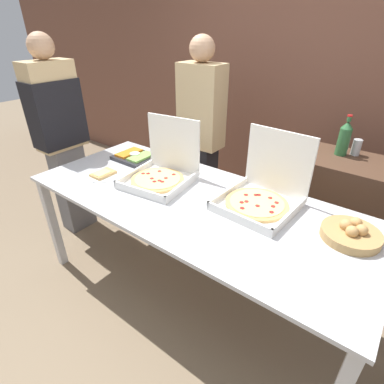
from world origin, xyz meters
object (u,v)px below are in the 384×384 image
at_px(person_server_vest, 59,131).
at_px(soda_can_silver, 356,147).
at_px(paper_plate_front_right, 103,174).
at_px(veggie_tray, 135,157).
at_px(bread_basket, 351,233).
at_px(pizza_box_far_left, 162,171).
at_px(pizza_box_near_left, 262,193).
at_px(soda_bottle, 344,138).
at_px(person_guest_plaid, 201,137).

bearing_deg(person_server_vest, soda_can_silver, 117.04).
distance_m(paper_plate_front_right, veggie_tray, 0.37).
distance_m(paper_plate_front_right, soda_can_silver, 1.95).
bearing_deg(soda_can_silver, bread_basket, -77.56).
bearing_deg(soda_can_silver, pizza_box_far_left, -135.08).
height_order(pizza_box_near_left, soda_bottle, pizza_box_near_left).
xyz_separation_m(person_guest_plaid, person_server_vest, (-0.97, -0.82, 0.08)).
distance_m(pizza_box_far_left, paper_plate_front_right, 0.47).
bearing_deg(soda_bottle, pizza_box_near_left, -105.69).
distance_m(veggie_tray, person_guest_plaid, 0.65).
distance_m(pizza_box_near_left, bread_basket, 0.54).
xyz_separation_m(soda_bottle, person_guest_plaid, (-1.16, -0.25, -0.17)).
xyz_separation_m(veggie_tray, person_guest_plaid, (0.26, 0.59, 0.07)).
relative_size(paper_plate_front_right, person_server_vest, 0.14).
bearing_deg(soda_bottle, pizza_box_far_left, -134.28).
height_order(pizza_box_near_left, veggie_tray, pizza_box_near_left).
xyz_separation_m(bread_basket, person_server_vest, (-2.43, -0.19, 0.14)).
height_order(soda_bottle, person_guest_plaid, person_guest_plaid).
height_order(pizza_box_far_left, person_guest_plaid, person_guest_plaid).
distance_m(bread_basket, person_server_vest, 2.44).
relative_size(pizza_box_near_left, paper_plate_front_right, 1.95).
bearing_deg(soda_bottle, bread_basket, -71.33).
distance_m(pizza_box_near_left, person_server_vest, 1.90).
bearing_deg(paper_plate_front_right, pizza_box_near_left, 17.16).
relative_size(bread_basket, soda_can_silver, 2.47).
height_order(soda_bottle, soda_can_silver, soda_bottle).
bearing_deg(person_guest_plaid, paper_plate_front_right, 76.98).
bearing_deg(paper_plate_front_right, pizza_box_far_left, 27.46).
xyz_separation_m(pizza_box_far_left, person_guest_plaid, (-0.19, 0.75, 0.01)).
distance_m(pizza_box_far_left, soda_bottle, 1.40).
relative_size(pizza_box_far_left, bread_basket, 1.65).
height_order(soda_bottle, person_server_vest, person_server_vest).
relative_size(veggie_tray, soda_bottle, 1.06).
xyz_separation_m(pizza_box_near_left, person_guest_plaid, (-0.92, 0.61, 0.01)).
bearing_deg(veggie_tray, person_guest_plaid, 66.15).
bearing_deg(soda_can_silver, paper_plate_front_right, -139.18).
xyz_separation_m(paper_plate_front_right, person_guest_plaid, (0.22, 0.96, 0.08)).
relative_size(veggie_tray, person_server_vest, 0.18).
height_order(paper_plate_front_right, person_server_vest, person_server_vest).
height_order(paper_plate_front_right, person_guest_plaid, person_guest_plaid).
bearing_deg(pizza_box_near_left, person_guest_plaid, 149.77).
bearing_deg(bread_basket, pizza_box_far_left, -175.05).
relative_size(pizza_box_far_left, soda_bottle, 1.63).
bearing_deg(pizza_box_near_left, paper_plate_front_right, -159.53).
relative_size(pizza_box_near_left, soda_bottle, 1.58).
relative_size(pizza_box_far_left, paper_plate_front_right, 2.02).
bearing_deg(paper_plate_front_right, soda_can_silver, 40.82).
height_order(pizza_box_near_left, person_guest_plaid, person_guest_plaid).
relative_size(veggie_tray, soda_can_silver, 2.63).
height_order(pizza_box_far_left, soda_bottle, pizza_box_far_left).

